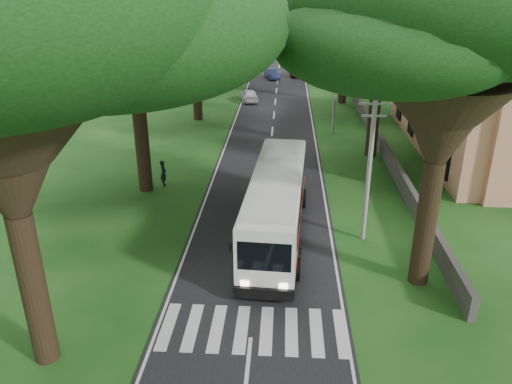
# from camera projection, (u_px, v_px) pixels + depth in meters

# --- Properties ---
(ground) EXTENTS (140.00, 140.00, 0.00)m
(ground) POSITION_uv_depth(u_px,v_px,m) (255.00, 300.00, 21.88)
(ground) COLOR #174A15
(ground) RESTS_ON ground
(road) EXTENTS (8.00, 120.00, 0.04)m
(road) POSITION_uv_depth(u_px,v_px,m) (272.00, 135.00, 44.79)
(road) COLOR black
(road) RESTS_ON ground
(crosswalk) EXTENTS (8.00, 3.00, 0.01)m
(crosswalk) POSITION_uv_depth(u_px,v_px,m) (252.00, 330.00, 20.05)
(crosswalk) COLOR silver
(crosswalk) RESTS_ON ground
(property_wall) EXTENTS (0.35, 50.00, 1.20)m
(property_wall) POSITION_uv_depth(u_px,v_px,m) (375.00, 133.00, 43.15)
(property_wall) COLOR #383533
(property_wall) RESTS_ON ground
(church) EXTENTS (14.00, 24.00, 11.60)m
(church) POSITION_uv_depth(u_px,v_px,m) (501.00, 91.00, 38.71)
(church) COLOR #E99C71
(church) RESTS_ON ground
(pole_near) EXTENTS (1.60, 0.24, 8.00)m
(pole_near) POSITION_uv_depth(u_px,v_px,m) (369.00, 166.00, 25.42)
(pole_near) COLOR gray
(pole_near) RESTS_ON ground
(pole_mid) EXTENTS (1.60, 0.24, 8.00)m
(pole_mid) POSITION_uv_depth(u_px,v_px,m) (335.00, 87.00, 43.75)
(pole_mid) COLOR gray
(pole_mid) RESTS_ON ground
(pole_far) EXTENTS (1.60, 0.24, 8.00)m
(pole_far) POSITION_uv_depth(u_px,v_px,m) (321.00, 54.00, 62.08)
(pole_far) COLOR gray
(pole_far) RESTS_ON ground
(tree_l_mida) EXTENTS (15.90, 15.90, 14.76)m
(tree_l_mida) POSITION_uv_depth(u_px,v_px,m) (129.00, 10.00, 28.83)
(tree_l_mida) COLOR black
(tree_l_mida) RESTS_ON ground
(tree_r_near) EXTENTS (12.73, 12.73, 14.79)m
(tree_r_near) POSITION_uv_depth(u_px,v_px,m) (458.00, 11.00, 18.59)
(tree_r_near) COLOR black
(tree_r_near) RESTS_ON ground
(tree_r_mida) EXTENTS (13.29, 13.29, 13.84)m
(tree_r_mida) POSITION_uv_depth(u_px,v_px,m) (384.00, 10.00, 35.46)
(tree_r_mida) COLOR black
(tree_r_mida) RESTS_ON ground
(coach_bus) EXTENTS (3.53, 12.65, 3.69)m
(coach_bus) POSITION_uv_depth(u_px,v_px,m) (277.00, 202.00, 26.61)
(coach_bus) COLOR white
(coach_bus) RESTS_ON ground
(distant_car_a) EXTENTS (2.59, 4.36, 1.39)m
(distant_car_a) POSITION_uv_depth(u_px,v_px,m) (249.00, 95.00, 56.52)
(distant_car_a) COLOR silver
(distant_car_a) RESTS_ON road
(distant_car_b) EXTENTS (2.49, 4.32, 1.35)m
(distant_car_b) POSITION_uv_depth(u_px,v_px,m) (272.00, 74.00, 69.26)
(distant_car_b) COLOR navy
(distant_car_b) RESTS_ON road
(distant_car_c) EXTENTS (2.97, 5.10, 1.39)m
(distant_car_c) POSITION_uv_depth(u_px,v_px,m) (299.00, 71.00, 71.11)
(distant_car_c) COLOR maroon
(distant_car_c) RESTS_ON road
(pedestrian) EXTENTS (0.59, 0.75, 1.80)m
(pedestrian) POSITION_uv_depth(u_px,v_px,m) (164.00, 173.00, 33.58)
(pedestrian) COLOR black
(pedestrian) RESTS_ON ground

